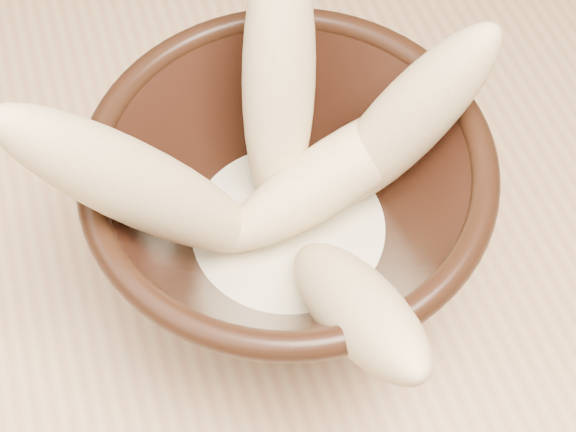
# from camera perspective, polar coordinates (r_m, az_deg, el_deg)

# --- Properties ---
(table) EXTENTS (1.20, 0.80, 0.75)m
(table) POSITION_cam_1_polar(r_m,az_deg,el_deg) (0.66, -6.78, -0.08)
(table) COLOR tan
(table) RESTS_ON ground
(bowl) EXTENTS (0.23, 0.23, 0.13)m
(bowl) POSITION_cam_1_polar(r_m,az_deg,el_deg) (0.48, -0.00, 0.67)
(bowl) COLOR black
(bowl) RESTS_ON table
(milk_puddle) EXTENTS (0.13, 0.13, 0.02)m
(milk_puddle) POSITION_cam_1_polar(r_m,az_deg,el_deg) (0.51, -0.00, -1.20)
(milk_puddle) COLOR beige
(milk_puddle) RESTS_ON bowl
(banana_upright) EXTENTS (0.08, 0.13, 0.17)m
(banana_upright) POSITION_cam_1_polar(r_m,az_deg,el_deg) (0.47, -0.68, 9.44)
(banana_upright) COLOR tan
(banana_upright) RESTS_ON bowl
(banana_left) EXTENTS (0.15, 0.05, 0.19)m
(banana_left) POSITION_cam_1_polar(r_m,az_deg,el_deg) (0.43, -10.07, 1.91)
(banana_left) COLOR tan
(banana_left) RESTS_ON bowl
(banana_right) EXTENTS (0.12, 0.05, 0.16)m
(banana_right) POSITION_cam_1_polar(r_m,az_deg,el_deg) (0.47, 8.25, 6.54)
(banana_right) COLOR tan
(banana_right) RESTS_ON bowl
(banana_across) EXTENTS (0.17, 0.08, 0.08)m
(banana_across) POSITION_cam_1_polar(r_m,az_deg,el_deg) (0.48, 3.67, 3.23)
(banana_across) COLOR tan
(banana_across) RESTS_ON bowl
(banana_front) EXTENTS (0.05, 0.16, 0.14)m
(banana_front) POSITION_cam_1_polar(r_m,az_deg,el_deg) (0.42, 4.70, -6.31)
(banana_front) COLOR tan
(banana_front) RESTS_ON bowl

